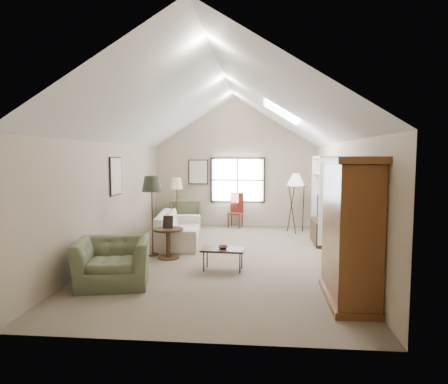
# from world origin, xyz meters

# --- Properties ---
(room_shell) EXTENTS (5.01, 8.01, 4.00)m
(room_shell) POSITION_xyz_m (0.00, 0.00, 3.21)
(room_shell) COLOR #746752
(room_shell) RESTS_ON ground
(window) EXTENTS (1.72, 0.08, 1.42)m
(window) POSITION_xyz_m (0.10, 3.96, 1.45)
(window) COLOR black
(window) RESTS_ON room_shell
(skylight) EXTENTS (0.80, 1.20, 0.52)m
(skylight) POSITION_xyz_m (1.30, 0.90, 3.22)
(skylight) COLOR white
(skylight) RESTS_ON room_shell
(wall_art) EXTENTS (1.97, 3.71, 0.88)m
(wall_art) POSITION_xyz_m (-1.88, 1.94, 1.73)
(wall_art) COLOR black
(wall_art) RESTS_ON room_shell
(armoire) EXTENTS (0.60, 1.50, 2.20)m
(armoire) POSITION_xyz_m (2.18, -2.40, 1.10)
(armoire) COLOR brown
(armoire) RESTS_ON ground
(tv_alcove) EXTENTS (0.32, 1.30, 2.10)m
(tv_alcove) POSITION_xyz_m (2.34, 1.60, 1.15)
(tv_alcove) COLOR white
(tv_alcove) RESTS_ON ground
(media_console) EXTENTS (0.34, 1.18, 0.60)m
(media_console) POSITION_xyz_m (2.32, 1.60, 0.30)
(media_console) COLOR #382316
(media_console) RESTS_ON ground
(tv_panel) EXTENTS (0.05, 0.90, 0.55)m
(tv_panel) POSITION_xyz_m (2.32, 1.60, 0.92)
(tv_panel) COLOR black
(tv_panel) RESTS_ON media_console
(sofa) EXTENTS (1.31, 2.70, 0.76)m
(sofa) POSITION_xyz_m (-1.26, 1.43, 0.38)
(sofa) COLOR beige
(sofa) RESTS_ON ground
(armchair_near) EXTENTS (1.42, 1.31, 0.79)m
(armchair_near) POSITION_xyz_m (-1.69, -1.99, 0.39)
(armchair_near) COLOR #5E6647
(armchair_near) RESTS_ON ground
(armchair_far) EXTENTS (1.05, 1.08, 0.89)m
(armchair_far) POSITION_xyz_m (-1.49, 3.70, 0.44)
(armchair_far) COLOR #5C5F43
(armchair_far) RESTS_ON ground
(coffee_table) EXTENTS (0.86, 0.52, 0.43)m
(coffee_table) POSITION_xyz_m (0.11, -0.97, 0.21)
(coffee_table) COLOR #311F14
(coffee_table) RESTS_ON ground
(bowl) EXTENTS (0.21, 0.21, 0.05)m
(bowl) POSITION_xyz_m (0.11, -0.97, 0.45)
(bowl) COLOR #382316
(bowl) RESTS_ON coffee_table
(side_table) EXTENTS (0.72, 0.72, 0.65)m
(side_table) POSITION_xyz_m (-1.16, -0.17, 0.33)
(side_table) COLOR #3B2B18
(side_table) RESTS_ON ground
(side_chair) EXTENTS (0.49, 0.49, 1.06)m
(side_chair) POSITION_xyz_m (0.05, 3.70, 0.53)
(side_chair) COLOR maroon
(side_chair) RESTS_ON ground
(tripod_lamp) EXTENTS (0.63, 0.63, 1.74)m
(tripod_lamp) POSITION_xyz_m (1.82, 2.98, 0.87)
(tripod_lamp) COLOR white
(tripod_lamp) RESTS_ON ground
(dark_lamp) EXTENTS (0.48, 0.48, 1.81)m
(dark_lamp) POSITION_xyz_m (-1.56, 0.03, 0.91)
(dark_lamp) COLOR black
(dark_lamp) RESTS_ON ground
(tan_lamp) EXTENTS (0.36, 0.36, 1.63)m
(tan_lamp) POSITION_xyz_m (-1.56, 2.63, 0.81)
(tan_lamp) COLOR tan
(tan_lamp) RESTS_ON ground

